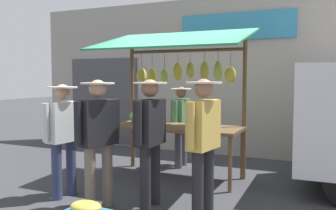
# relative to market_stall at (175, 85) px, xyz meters

# --- Properties ---
(ground_plane) EXTENTS (40.00, 40.00, 0.00)m
(ground_plane) POSITION_rel_market_stall_xyz_m (-0.03, 0.06, -1.56)
(ground_plane) COLOR #38383D
(street_backdrop) EXTENTS (9.00, 0.30, 3.40)m
(street_backdrop) POSITION_rel_market_stall_xyz_m (0.02, -2.14, 0.14)
(street_backdrop) COLOR #9E998E
(street_backdrop) RESTS_ON ground
(market_stall) EXTENTS (2.50, 1.46, 2.50)m
(market_stall) POSITION_rel_market_stall_xyz_m (0.00, 0.00, 0.00)
(market_stall) COLOR brown
(market_stall) RESTS_ON ground
(vendor_with_sunhat) EXTENTS (0.39, 0.66, 1.51)m
(vendor_with_sunhat) POSITION_rel_market_stall_xyz_m (0.18, -0.69, -0.68)
(vendor_with_sunhat) COLOR #4C4C51
(vendor_with_sunhat) RESTS_ON ground
(shopper_in_striped_shirt) EXTENTS (0.41, 0.68, 1.59)m
(shopper_in_striped_shirt) POSITION_rel_market_stall_xyz_m (1.01, 1.61, -0.62)
(shopper_in_striped_shirt) COLOR navy
(shopper_in_striped_shirt) RESTS_ON ground
(shopper_in_grey_tee) EXTENTS (0.43, 0.70, 1.67)m
(shopper_in_grey_tee) POSITION_rel_market_stall_xyz_m (-1.01, 1.49, -0.57)
(shopper_in_grey_tee) COLOR #232328
(shopper_in_grey_tee) RESTS_ON ground
(shopper_with_shopping_bag) EXTENTS (0.43, 0.71, 1.66)m
(shopper_with_shopping_bag) POSITION_rel_market_stall_xyz_m (-0.29, 1.48, -0.57)
(shopper_with_shopping_bag) COLOR #232328
(shopper_with_shopping_bag) RESTS_ON ground
(shopper_with_ponytail) EXTENTS (0.43, 0.68, 1.66)m
(shopper_with_ponytail) POSITION_rel_market_stall_xyz_m (0.30, 1.78, -0.58)
(shopper_with_ponytail) COLOR #726656
(shopper_with_ponytail) RESTS_ON ground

